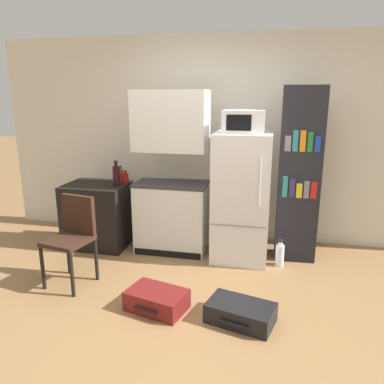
% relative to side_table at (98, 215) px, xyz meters
% --- Properties ---
extents(ground_plane, '(24.00, 24.00, 0.00)m').
position_rel_side_table_xyz_m(ground_plane, '(1.45, -1.30, -0.40)').
color(ground_plane, olive).
extents(wall_back, '(6.40, 0.10, 2.60)m').
position_rel_side_table_xyz_m(wall_back, '(1.65, 0.70, 0.90)').
color(wall_back, silver).
rests_on(wall_back, ground_plane).
extents(side_table, '(0.76, 0.60, 0.80)m').
position_rel_side_table_xyz_m(side_table, '(0.00, 0.00, 0.00)').
color(side_table, black).
rests_on(side_table, ground_plane).
extents(kitchen_hutch, '(0.86, 0.51, 1.92)m').
position_rel_side_table_xyz_m(kitchen_hutch, '(0.95, 0.05, 0.50)').
color(kitchen_hutch, silver).
rests_on(kitchen_hutch, ground_plane).
extents(refrigerator, '(0.63, 0.64, 1.47)m').
position_rel_side_table_xyz_m(refrigerator, '(1.79, -0.01, 0.33)').
color(refrigerator, white).
rests_on(refrigerator, ground_plane).
extents(microwave, '(0.44, 0.40, 0.24)m').
position_rel_side_table_xyz_m(microwave, '(1.79, -0.01, 1.19)').
color(microwave, silver).
rests_on(microwave, refrigerator).
extents(bookshelf, '(0.45, 0.32, 1.97)m').
position_rel_side_table_xyz_m(bookshelf, '(2.42, 0.15, 0.59)').
color(bookshelf, black).
rests_on(bookshelf, ground_plane).
extents(bottle_amber_beer, '(0.06, 0.06, 0.20)m').
position_rel_side_table_xyz_m(bottle_amber_beer, '(0.24, 0.22, 0.48)').
color(bottle_amber_beer, brown).
rests_on(bottle_amber_beer, side_table).
extents(bottle_ketchup_red, '(0.08, 0.08, 0.15)m').
position_rel_side_table_xyz_m(bottle_ketchup_red, '(0.33, 0.15, 0.46)').
color(bottle_ketchup_red, '#AD1914').
rests_on(bottle_ketchup_red, side_table).
extents(bottle_wine_dark, '(0.08, 0.08, 0.31)m').
position_rel_side_table_xyz_m(bottle_wine_dark, '(0.29, -0.03, 0.53)').
color(bottle_wine_dark, black).
rests_on(bottle_wine_dark, side_table).
extents(chair, '(0.47, 0.47, 0.89)m').
position_rel_side_table_xyz_m(chair, '(0.20, -0.95, 0.14)').
color(chair, black).
rests_on(chair, ground_plane).
extents(suitcase_large_flat, '(0.62, 0.46, 0.17)m').
position_rel_side_table_xyz_m(suitcase_large_flat, '(1.92, -1.31, -0.32)').
color(suitcase_large_flat, black).
rests_on(suitcase_large_flat, ground_plane).
extents(suitcase_small_flat, '(0.58, 0.45, 0.18)m').
position_rel_side_table_xyz_m(suitcase_small_flat, '(1.17, -1.28, -0.31)').
color(suitcase_small_flat, maroon).
rests_on(suitcase_small_flat, ground_plane).
extents(water_bottle_front, '(0.10, 0.10, 0.31)m').
position_rel_side_table_xyz_m(water_bottle_front, '(2.25, -0.13, -0.27)').
color(water_bottle_front, silver).
rests_on(water_bottle_front, ground_plane).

